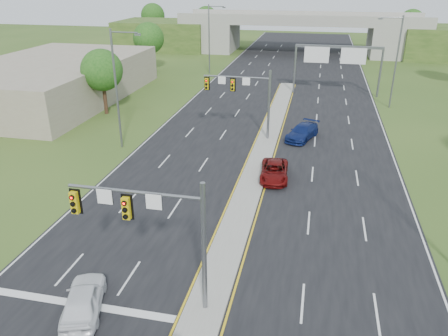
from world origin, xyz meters
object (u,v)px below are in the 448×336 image
car_white (83,299)px  car_far_a (274,171)px  signal_mast_far (246,93)px  sign_gantry (337,57)px  overpass (300,36)px  signal_mast_near (156,223)px  car_far_b (302,132)px

car_white → car_far_a: car_white is taller
car_white → signal_mast_far: bearing=-116.2°
sign_gantry → car_white: size_ratio=2.68×
car_white → overpass: bearing=-112.7°
signal_mast_near → car_far_b: 26.93m
car_white → car_far_a: bearing=-131.8°
overpass → car_far_a: overpass is taller
signal_mast_far → car_far_a: signal_mast_far is taller
signal_mast_far → car_far_a: size_ratio=1.48×
car_far_a → car_far_b: (1.73, 10.01, 0.07)m
signal_mast_far → sign_gantry: size_ratio=0.60×
car_white → car_far_a: (7.42, 17.36, -0.08)m
car_far_a → car_far_b: size_ratio=0.94×
signal_mast_near → car_far_a: 16.98m
car_far_a → car_far_b: 10.16m
signal_mast_near → car_white: 5.46m
car_white → car_far_a: size_ratio=0.92×
overpass → car_far_b: 54.22m
sign_gantry → overpass: 35.75m
signal_mast_far → car_white: signal_mast_far is taller
signal_mast_far → overpass: 55.13m
overpass → signal_mast_near: bearing=-91.6°
signal_mast_near → car_far_a: size_ratio=1.48×
sign_gantry → car_far_a: 29.76m
car_far_b → car_white: bearing=-89.0°
signal_mast_far → overpass: (2.26, 55.07, -1.17)m
overpass → car_white: (-5.77, -81.41, -2.80)m
signal_mast_near → car_far_b: bearing=77.8°
signal_mast_far → car_far_b: size_ratio=1.39×
signal_mast_near → sign_gantry: (8.95, 44.99, 0.51)m
sign_gantry → signal_mast_far: bearing=-114.1°
signal_mast_near → car_white: signal_mast_near is taller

